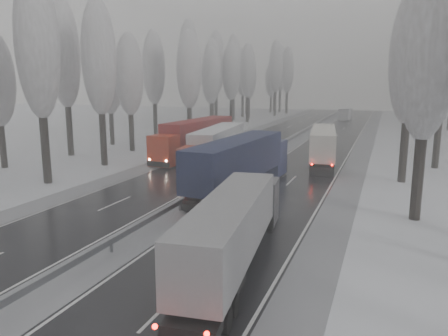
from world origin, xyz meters
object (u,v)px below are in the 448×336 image
Objects in this scene: truck_grey_tarp at (235,224)px; truck_red_red at (195,136)px; truck_cream_box at (323,143)px; truck_red_white at (216,146)px; box_truck_distant at (345,114)px; truck_blue_box at (242,160)px.

truck_red_red is at bearing 111.35° from truck_grey_tarp.
truck_red_red reaches higher than truck_grey_tarp.
truck_red_white reaches higher than truck_cream_box.
truck_grey_tarp is 1.90× the size of box_truck_distant.
box_truck_distant is at bearing 93.12° from truck_blue_box.
box_truck_distant is at bearing 78.17° from truck_red_white.
truck_cream_box is (4.31, 14.88, -0.28)m from truck_blue_box.
truck_red_white is at bearing -153.14° from truck_cream_box.
truck_blue_box reaches higher than truck_grey_tarp.
truck_blue_box is at bearing -113.66° from truck_cream_box.
truck_blue_box reaches higher than box_truck_distant.
truck_blue_box is at bearing 100.50° from truck_grey_tarp.
truck_blue_box is 1.01× the size of truck_red_red.
truck_red_white is at bearing -46.02° from truck_red_red.
truck_red_red is (-14.80, -0.89, 0.26)m from truck_cream_box.
truck_red_white is at bearing 107.43° from truck_grey_tarp.
truck_blue_box is 15.49m from truck_cream_box.
truck_grey_tarp is 0.84× the size of truck_blue_box.
truck_cream_box is 2.02× the size of box_truck_distant.
truck_cream_box is at bearing -85.63° from box_truck_distant.
truck_cream_box is at bearing 78.03° from truck_blue_box.
truck_cream_box is (0.03, 28.98, 0.14)m from truck_grey_tarp.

